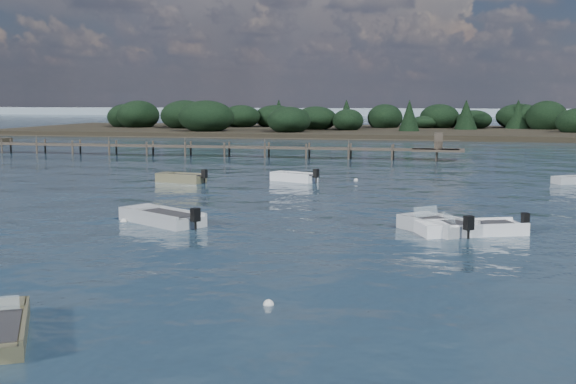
% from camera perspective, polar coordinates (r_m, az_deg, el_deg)
% --- Properties ---
extents(ground, '(400.00, 400.00, 0.00)m').
position_cam_1_polar(ground, '(83.92, 9.12, 3.22)').
color(ground, '#162634').
rests_on(ground, ground).
extents(dinghy_mid_white_a, '(5.11, 3.35, 1.19)m').
position_cam_1_polar(dinghy_mid_white_a, '(33.19, 14.21, -2.97)').
color(dinghy_mid_white_a, white).
rests_on(dinghy_mid_white_a, ground).
extents(tender_far_white, '(3.81, 2.55, 1.30)m').
position_cam_1_polar(tender_far_white, '(52.49, 0.47, 1.05)').
color(tender_far_white, white).
rests_on(tender_far_white, ground).
extents(tender_far_grey_b, '(3.04, 2.33, 1.06)m').
position_cam_1_polar(tender_far_grey_b, '(54.98, 21.53, 0.78)').
color(tender_far_grey_b, '#A8ACAF').
rests_on(tender_far_grey_b, ground).
extents(tender_far_grey, '(4.00, 2.16, 1.27)m').
position_cam_1_polar(tender_far_grey, '(52.60, -8.45, 0.97)').
color(tender_far_grey, '#6B6747').
rests_on(tender_far_grey, ground).
extents(dinghy_extra_a, '(3.75, 3.82, 1.34)m').
position_cam_1_polar(dinghy_extra_a, '(33.42, 11.68, -2.78)').
color(dinghy_extra_a, '#A8ACAF').
rests_on(dinghy_extra_a, ground).
extents(dinghy_mid_grey, '(4.94, 3.99, 1.29)m').
position_cam_1_polar(dinghy_mid_grey, '(35.46, -9.95, -2.16)').
color(dinghy_mid_grey, '#A8ACAF').
rests_on(dinghy_mid_grey, ground).
extents(buoy_a, '(0.32, 0.32, 0.32)m').
position_cam_1_polar(buoy_a, '(21.39, -1.55, -8.90)').
color(buoy_a, silver).
rests_on(buoy_a, ground).
extents(buoy_c, '(0.32, 0.32, 0.32)m').
position_cam_1_polar(buoy_c, '(36.29, -12.87, -2.30)').
color(buoy_c, silver).
rests_on(buoy_c, ground).
extents(buoy_e, '(0.32, 0.32, 0.32)m').
position_cam_1_polar(buoy_e, '(53.32, 5.39, 0.92)').
color(buoy_e, silver).
rests_on(buoy_e, ground).
extents(jetty, '(64.50, 3.20, 3.40)m').
position_cam_1_polar(jetty, '(76.44, -7.92, 3.58)').
color(jetty, '#463D33').
rests_on(jetty, ground).
extents(far_headland, '(190.00, 40.00, 5.80)m').
position_cam_1_polar(far_headland, '(125.31, 21.74, 5.05)').
color(far_headland, black).
rests_on(far_headland, ground).
extents(distant_haze, '(280.00, 20.00, 2.40)m').
position_cam_1_polar(distant_haze, '(270.73, -8.21, 6.07)').
color(distant_haze, '#8597A4').
rests_on(distant_haze, ground).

